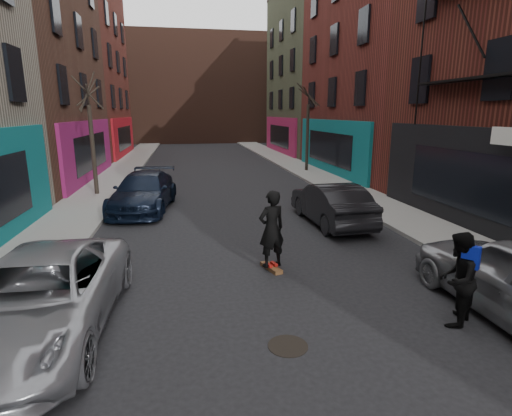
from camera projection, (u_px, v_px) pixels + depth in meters
name	position (u px, v px, depth m)	size (l,w,h in m)	color
sidewalk_left	(129.00, 164.00, 30.83)	(2.50, 84.00, 0.13)	gray
sidewalk_right	(285.00, 161.00, 32.97)	(2.50, 84.00, 0.13)	gray
buildings_right	(509.00, 25.00, 18.95)	(12.00, 56.00, 16.00)	#45271D
building_far	(196.00, 90.00, 55.18)	(40.00, 10.00, 14.00)	#47281E
tree_left_far	(91.00, 125.00, 18.58)	(2.00, 2.00, 6.50)	black
tree_right_far	(308.00, 119.00, 26.41)	(2.00, 2.00, 6.80)	black
parked_left_far	(39.00, 297.00, 7.11)	(2.48, 5.37, 1.49)	#9A9CA3
parked_left_end	(144.00, 192.00, 16.46)	(2.15, 5.28, 1.53)	black
parked_right_end	(331.00, 203.00, 14.40)	(1.60, 4.58, 1.51)	black
skateboard	(271.00, 268.00, 10.29)	(0.22, 0.80, 0.10)	brown
skateboarder	(272.00, 229.00, 10.05)	(0.72, 0.47, 1.98)	black
pedestrian	(457.00, 279.00, 7.46)	(1.12, 1.09, 1.82)	black
manhole	(288.00, 346.00, 6.92)	(0.70, 0.70, 0.01)	black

